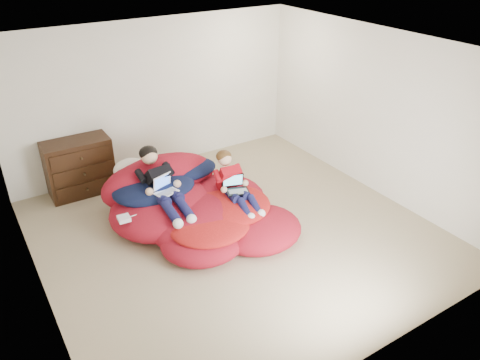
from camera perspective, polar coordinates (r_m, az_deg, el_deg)
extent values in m
cube|color=tan|center=(6.58, -0.53, -7.27)|extent=(5.10, 5.10, 0.25)
cube|color=silver|center=(7.98, -10.27, 10.04)|extent=(5.10, 0.02, 2.50)
cube|color=silver|center=(4.26, 17.71, -8.72)|extent=(5.10, 0.02, 2.50)
cube|color=silver|center=(5.18, -24.94, -2.99)|extent=(0.02, 5.10, 2.50)
cube|color=silver|center=(7.41, 16.31, 7.88)|extent=(0.02, 5.10, 2.50)
cube|color=silver|center=(5.47, -0.66, 15.68)|extent=(5.10, 5.10, 0.02)
cube|color=black|center=(7.66, -19.00, 1.51)|extent=(0.99, 0.50, 0.89)
cube|color=black|center=(7.55, -18.17, -1.03)|extent=(0.89, 0.03, 0.21)
cylinder|color=#4C3F26|center=(7.54, -18.13, -1.09)|extent=(0.03, 0.06, 0.03)
cube|color=black|center=(7.43, -18.47, 0.76)|extent=(0.89, 0.03, 0.21)
cylinder|color=#4C3F26|center=(7.41, -18.43, 0.70)|extent=(0.03, 0.06, 0.03)
cube|color=black|center=(7.32, -18.79, 2.60)|extent=(0.89, 0.03, 0.21)
cylinder|color=#4C3F26|center=(7.30, -18.75, 2.54)|extent=(0.03, 0.06, 0.03)
ellipsoid|color=#AD1325|center=(6.68, -8.98, -3.52)|extent=(1.60, 1.44, 0.58)
ellipsoid|color=#AD1325|center=(6.89, -2.27, -2.24)|extent=(1.29, 1.25, 0.47)
ellipsoid|color=#AD1325|center=(6.46, -3.98, -4.86)|extent=(1.65, 1.32, 0.53)
ellipsoid|color=#AD1325|center=(6.13, -4.49, -7.37)|extent=(1.13, 1.04, 0.38)
ellipsoid|color=#AD1325|center=(6.35, 2.21, -5.98)|extent=(1.21, 1.10, 0.40)
ellipsoid|color=#AD1325|center=(7.03, -9.75, -0.14)|extent=(1.77, 0.78, 0.78)
ellipsoid|color=#101839|center=(6.72, -10.47, -0.86)|extent=(1.20, 0.98, 0.30)
ellipsoid|color=#101839|center=(7.04, -6.45, 1.28)|extent=(0.91, 0.64, 0.22)
ellipsoid|color=red|center=(6.48, -1.16, -2.98)|extent=(1.11, 1.11, 0.20)
ellipsoid|color=red|center=(6.13, -3.68, -5.51)|extent=(1.10, 0.99, 0.20)
ellipsoid|color=silver|center=(6.99, -13.32, 1.35)|extent=(0.48, 0.31, 0.31)
cube|color=black|center=(6.60, -10.21, 0.27)|extent=(0.37, 0.50, 0.46)
sphere|color=tan|center=(6.63, -11.01, 2.87)|extent=(0.23, 0.23, 0.23)
ellipsoid|color=black|center=(6.64, -11.14, 3.27)|extent=(0.26, 0.24, 0.20)
cylinder|color=#13143C|center=(6.35, -9.64, -2.33)|extent=(0.18, 0.39, 0.21)
cylinder|color=#13143C|center=(6.11, -8.36, -3.96)|extent=(0.15, 0.37, 0.24)
sphere|color=white|center=(5.99, -7.55, -5.30)|extent=(0.14, 0.14, 0.14)
cylinder|color=#13143C|center=(6.41, -8.08, -1.87)|extent=(0.18, 0.39, 0.21)
cylinder|color=#13143C|center=(6.17, -6.75, -3.46)|extent=(0.15, 0.37, 0.24)
sphere|color=white|center=(6.06, -5.93, -4.78)|extent=(0.14, 0.14, 0.14)
cube|color=red|center=(6.59, -1.40, 0.22)|extent=(0.32, 0.36, 0.43)
sphere|color=tan|center=(6.54, -1.89, 2.59)|extent=(0.20, 0.20, 0.20)
ellipsoid|color=#4A3013|center=(6.55, -2.01, 2.94)|extent=(0.22, 0.21, 0.17)
cylinder|color=#13143C|center=(6.44, -0.85, -2.09)|extent=(0.17, 0.33, 0.18)
cylinder|color=#13143C|center=(6.25, 0.52, -3.44)|extent=(0.15, 0.32, 0.21)
sphere|color=white|center=(6.16, 1.34, -4.55)|extent=(0.12, 0.12, 0.12)
cylinder|color=#13143C|center=(6.51, 0.37, -1.70)|extent=(0.17, 0.33, 0.18)
cylinder|color=#13143C|center=(6.32, 1.76, -3.02)|extent=(0.15, 0.32, 0.21)
sphere|color=white|center=(6.24, 2.59, -4.11)|extent=(0.12, 0.12, 0.12)
cube|color=white|center=(6.36, -8.96, -1.48)|extent=(0.34, 0.28, 0.01)
cube|color=gray|center=(6.34, -8.93, -1.45)|extent=(0.27, 0.18, 0.00)
cube|color=white|center=(6.40, -9.47, -0.18)|extent=(0.29, 0.13, 0.21)
cube|color=#4272E3|center=(6.39, -9.44, -0.20)|extent=(0.26, 0.10, 0.17)
cube|color=black|center=(6.45, -0.30, -1.37)|extent=(0.36, 0.30, 0.01)
cube|color=gray|center=(6.44, -0.25, -1.35)|extent=(0.28, 0.19, 0.00)
cube|color=black|center=(6.49, -0.90, -0.04)|extent=(0.31, 0.15, 0.21)
cube|color=#50A2BB|center=(6.49, -0.86, -0.06)|extent=(0.27, 0.12, 0.17)
cube|color=white|center=(6.21, -13.97, -4.58)|extent=(0.16, 0.16, 0.06)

